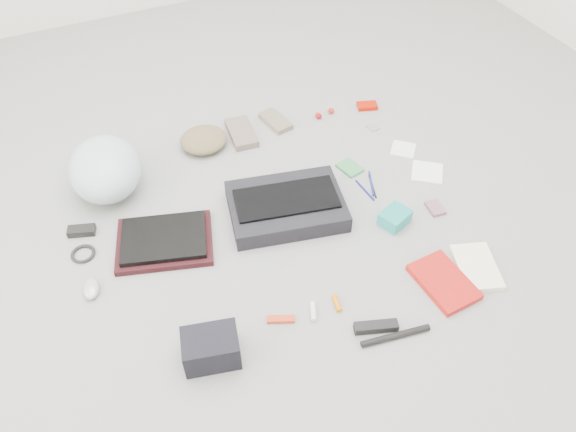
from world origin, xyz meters
name	(u,v)px	position (x,y,z in m)	size (l,w,h in m)	color
ground_plane	(288,225)	(0.00, 0.00, 0.00)	(4.00, 4.00, 0.00)	gray
messenger_bag	(286,206)	(0.02, 0.06, 0.04)	(0.45, 0.32, 0.07)	black
bag_flap	(286,199)	(0.02, 0.06, 0.08)	(0.40, 0.18, 0.01)	black
laptop_sleeve	(165,242)	(-0.47, 0.11, 0.01)	(0.36, 0.27, 0.02)	black
laptop	(164,238)	(-0.47, 0.11, 0.04)	(0.31, 0.23, 0.02)	black
bike_helmet	(105,169)	(-0.59, 0.50, 0.11)	(0.29, 0.36, 0.22)	silver
beanie	(204,140)	(-0.14, 0.60, 0.04)	(0.21, 0.20, 0.07)	brown
mitten_left	(241,133)	(0.04, 0.60, 0.02)	(0.11, 0.21, 0.03)	#796959
mitten_right	(276,121)	(0.22, 0.62, 0.01)	(0.09, 0.17, 0.03)	#80725A
power_brick	(82,231)	(-0.75, 0.30, 0.01)	(0.10, 0.05, 0.03)	black
cable_coil	(83,254)	(-0.76, 0.18, 0.01)	(0.09, 0.09, 0.01)	black
mouse	(91,289)	(-0.77, 0.00, 0.02)	(0.06, 0.09, 0.04)	#B4B5BA
camera_bag	(211,348)	(-0.47, -0.43, 0.06)	(0.18, 0.12, 0.12)	black
multitool	(281,319)	(-0.21, -0.39, 0.01)	(0.09, 0.03, 0.01)	red
toiletry_tube_white	(313,312)	(-0.10, -0.41, 0.01)	(0.02, 0.02, 0.07)	silver
toiletry_tube_orange	(337,303)	(-0.01, -0.41, 0.01)	(0.02, 0.02, 0.07)	orange
u_lock	(376,327)	(0.07, -0.56, 0.01)	(0.15, 0.04, 0.03)	black
bike_pump	(395,336)	(0.11, -0.61, 0.01)	(0.02, 0.02, 0.24)	black
book_red	(444,282)	(0.38, -0.50, 0.01)	(0.16, 0.24, 0.03)	red
book_white	(476,267)	(0.53, -0.49, 0.01)	(0.14, 0.21, 0.02)	white
notepad	(350,168)	(0.38, 0.19, 0.01)	(0.08, 0.10, 0.01)	#38894A
pen_blue	(365,190)	(0.37, 0.04, 0.00)	(0.01, 0.01, 0.14)	navy
pen_black	(373,186)	(0.41, 0.05, 0.00)	(0.01, 0.01, 0.14)	black
pen_navy	(371,183)	(0.42, 0.06, 0.00)	(0.01, 0.01, 0.15)	navy
accordion_wallet	(395,218)	(0.39, -0.17, 0.03)	(0.11, 0.09, 0.06)	teal
card_deck	(435,208)	(0.58, -0.17, 0.01)	(0.06, 0.08, 0.02)	#956077
napkin_top	(403,149)	(0.66, 0.20, 0.00)	(0.10, 0.10, 0.01)	white
napkin_bottom	(427,172)	(0.67, 0.02, 0.00)	(0.13, 0.13, 0.01)	white
lollipop_a	(319,116)	(0.42, 0.57, 0.01)	(0.03, 0.03, 0.03)	#9F0A0B
lollipop_b	(318,115)	(0.42, 0.57, 0.01)	(0.03, 0.03, 0.03)	maroon
lollipop_c	(331,111)	(0.50, 0.58, 0.01)	(0.03, 0.03, 0.03)	red
altoids_tin	(367,106)	(0.68, 0.54, 0.01)	(0.10, 0.06, 0.02)	#BE1502
stamp_sheet	(372,127)	(0.62, 0.40, 0.00)	(0.05, 0.06, 0.00)	gray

